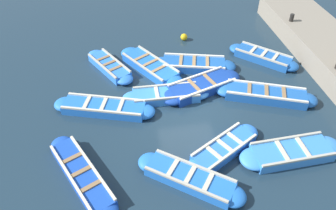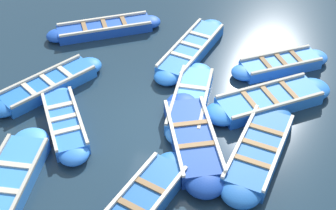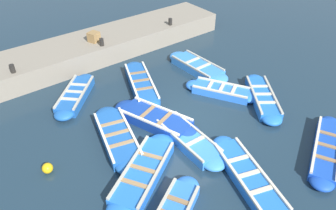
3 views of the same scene
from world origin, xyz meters
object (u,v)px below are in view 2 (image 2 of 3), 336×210
boat_inner_gap (65,122)px  boat_outer_left (9,182)px  boat_far_corner (259,151)px  boat_drifting (190,101)px  boat_mid_row (193,140)px  boat_centre (105,28)px  boat_stern_in (269,101)px  boat_broadside (191,50)px  boat_tucked (48,85)px  boat_outer_right (280,65)px

boat_inner_gap → boat_outer_left: boat_outer_left is taller
boat_inner_gap → boat_far_corner: bearing=88.4°
boat_drifting → boat_outer_left: (3.54, -3.58, 0.01)m
boat_far_corner → boat_mid_row: size_ratio=1.01×
boat_centre → boat_inner_gap: bearing=3.3°
boat_inner_gap → boat_stern_in: boat_stern_in is taller
boat_inner_gap → boat_outer_left: bearing=-14.4°
boat_broadside → boat_mid_row: boat_mid_row is taller
boat_far_corner → boat_tucked: bearing=-104.4°
boat_drifting → boat_outer_right: boat_drifting is taller
boat_drifting → boat_mid_row: boat_mid_row is taller
boat_broadside → boat_outer_left: bearing=-28.7°
boat_outer_right → boat_broadside: (-0.30, -2.71, 0.00)m
boat_tucked → boat_mid_row: size_ratio=0.88×
boat_outer_right → boat_broadside: bearing=-96.4°
boat_centre → boat_outer_right: size_ratio=1.21×
boat_outer_left → boat_drifting: bearing=134.6°
boat_inner_gap → boat_mid_row: boat_mid_row is taller
boat_centre → boat_stern_in: boat_stern_in is taller
boat_drifting → boat_outer_right: bearing=131.6°
boat_drifting → boat_outer_left: boat_outer_left is taller
boat_mid_row → boat_outer_right: bearing=149.7°
boat_centre → boat_broadside: 3.08m
boat_centre → boat_outer_right: boat_outer_right is taller
boat_outer_right → boat_far_corner: bearing=-8.0°
boat_inner_gap → boat_mid_row: 3.31m
boat_inner_gap → boat_tucked: bearing=-144.9°
boat_outer_right → boat_outer_left: size_ratio=0.86×
boat_broadside → boat_tucked: size_ratio=1.20×
boat_drifting → boat_stern_in: 2.11m
boat_outer_right → boat_far_corner: boat_far_corner is taller
boat_broadside → boat_mid_row: 3.97m
boat_drifting → boat_outer_right: size_ratio=1.13×
boat_centre → boat_mid_row: (4.67, 3.58, 0.03)m
boat_far_corner → boat_outer_left: 5.80m
boat_outer_left → boat_stern_in: (-3.89, 5.66, 0.00)m
boat_mid_row → boat_stern_in: boat_mid_row is taller
boat_inner_gap → boat_outer_right: bearing=123.1°
boat_far_corner → boat_inner_gap: boat_far_corner is taller
boat_broadside → boat_inner_gap: bearing=-35.2°
boat_far_corner → boat_outer_left: (1.98, -5.45, 0.00)m
boat_stern_in → boat_broadside: bearing=-130.6°
boat_inner_gap → boat_outer_left: 2.18m
boat_outer_right → boat_mid_row: bearing=-30.3°
boat_far_corner → boat_tucked: boat_far_corner is taller
boat_broadside → boat_tucked: (2.47, -3.68, 0.00)m
boat_outer_left → boat_outer_right: bearing=133.4°
boat_tucked → boat_stern_in: bearing=93.8°
boat_broadside → boat_mid_row: (3.92, 0.60, 0.03)m
boat_drifting → boat_centre: size_ratio=0.93×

